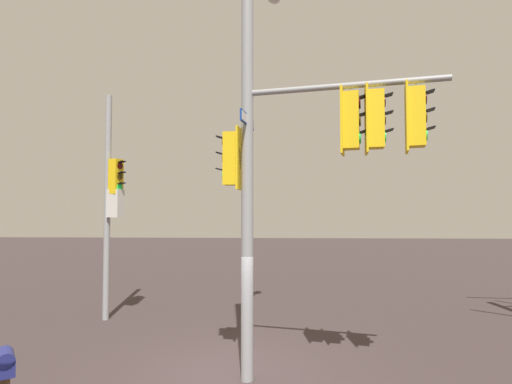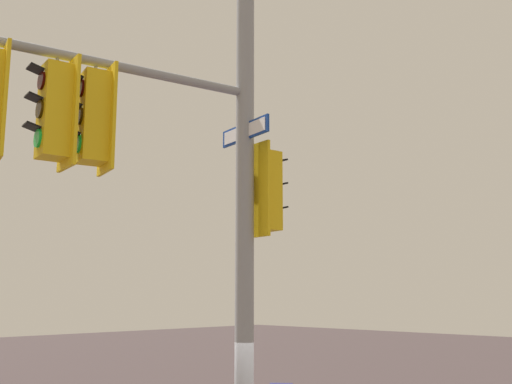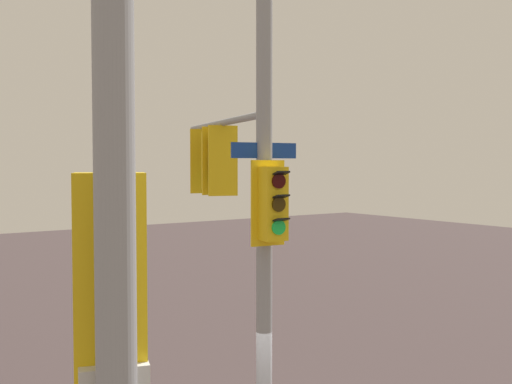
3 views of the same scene
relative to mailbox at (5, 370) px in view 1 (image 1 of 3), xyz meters
name	(u,v)px [view 1 (image 1 of 3)]	position (x,y,z in m)	size (l,w,h in m)	color
ground_plane	(229,375)	(2.68, -3.00, -1.11)	(80.00, 80.00, 0.00)	#392E2E
main_signal_pole_assembly	(293,124)	(2.35, -4.33, 4.09)	(3.74, 4.49, 9.73)	gray
secondary_pole_assembly	(111,198)	(6.70, 1.19, 2.70)	(0.45, 0.74, 7.12)	gray
mailbox	(5,370)	(0.00, 0.00, 0.00)	(0.50, 0.46, 1.41)	#4C3823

